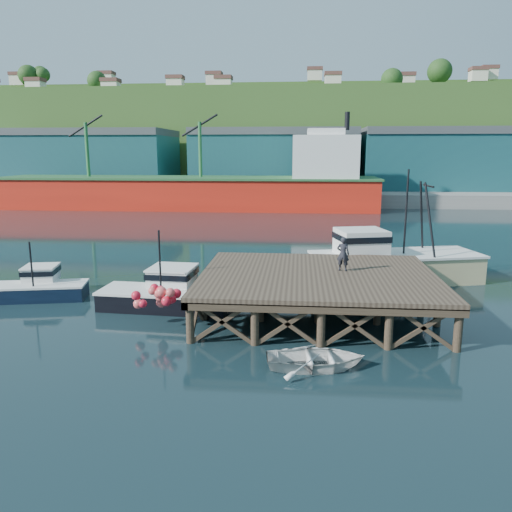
# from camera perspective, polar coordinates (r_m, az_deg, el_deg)

# --- Properties ---
(ground) EXTENTS (300.00, 300.00, 0.00)m
(ground) POSITION_cam_1_polar(r_m,az_deg,el_deg) (26.81, -4.93, -6.15)
(ground) COLOR black
(ground) RESTS_ON ground
(wharf) EXTENTS (12.00, 10.00, 2.62)m
(wharf) POSITION_cam_1_polar(r_m,az_deg,el_deg) (25.74, 7.09, -2.47)
(wharf) COLOR brown
(wharf) RESTS_ON ground
(far_quay) EXTENTS (160.00, 40.00, 2.00)m
(far_quay) POSITION_cam_1_polar(r_m,az_deg,el_deg) (95.50, 2.26, 7.45)
(far_quay) COLOR gray
(far_quay) RESTS_ON ground
(warehouse_left) EXTENTS (32.00, 16.00, 9.00)m
(warehouse_left) POSITION_cam_1_polar(r_m,az_deg,el_deg) (98.40, -19.02, 10.16)
(warehouse_left) COLOR #1B5A57
(warehouse_left) RESTS_ON far_quay
(warehouse_mid) EXTENTS (28.00, 16.00, 9.00)m
(warehouse_mid) POSITION_cam_1_polar(r_m,az_deg,el_deg) (90.25, 2.13, 10.69)
(warehouse_mid) COLOR #1B5A57
(warehouse_mid) RESTS_ON far_quay
(warehouse_right) EXTENTS (30.00, 16.00, 9.00)m
(warehouse_right) POSITION_cam_1_polar(r_m,az_deg,el_deg) (93.68, 21.08, 9.97)
(warehouse_right) COLOR #1B5A57
(warehouse_right) RESTS_ON far_quay
(cargo_ship) EXTENTS (55.50, 10.00, 13.75)m
(cargo_ship) POSITION_cam_1_polar(r_m,az_deg,el_deg) (74.42, -5.13, 7.96)
(cargo_ship) COLOR red
(cargo_ship) RESTS_ON ground
(hillside) EXTENTS (220.00, 50.00, 22.00)m
(hillside) POSITION_cam_1_polar(r_m,az_deg,el_deg) (125.23, 2.96, 13.05)
(hillside) COLOR #2D511E
(hillside) RESTS_ON ground
(boat_navy) EXTENTS (5.74, 3.54, 3.41)m
(boat_navy) POSITION_cam_1_polar(r_m,az_deg,el_deg) (31.27, -23.64, -3.20)
(boat_navy) COLOR black
(boat_navy) RESTS_ON ground
(boat_black) EXTENTS (7.20, 6.04, 4.35)m
(boat_black) POSITION_cam_1_polar(r_m,az_deg,el_deg) (27.45, -10.08, -4.12)
(boat_black) COLOR black
(boat_black) RESTS_ON ground
(trawler) EXTENTS (11.37, 6.33, 7.20)m
(trawler) POSITION_cam_1_polar(r_m,az_deg,el_deg) (33.39, 15.26, -0.30)
(trawler) COLOR #D4C489
(trawler) RESTS_ON ground
(dinghy) EXTENTS (4.08, 3.11, 0.79)m
(dinghy) POSITION_cam_1_polar(r_m,az_deg,el_deg) (19.88, 6.84, -11.54)
(dinghy) COLOR silver
(dinghy) RESTS_ON ground
(dockworker) EXTENTS (0.74, 0.57, 1.81)m
(dockworker) POSITION_cam_1_polar(r_m,az_deg,el_deg) (26.43, 9.91, 0.24)
(dockworker) COLOR black
(dockworker) RESTS_ON wharf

